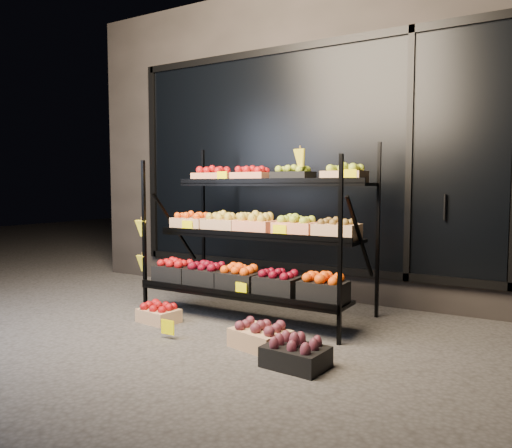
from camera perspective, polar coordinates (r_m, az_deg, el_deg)
The scene contains 7 objects.
ground at distance 4.42m, azimuth -4.22°, elevation -12.11°, with size 24.00×24.00×0.00m, color #514F4C.
building at distance 6.54m, azimuth 8.98°, elevation 8.71°, with size 6.00×2.08×3.50m.
display_rack at distance 4.76m, azimuth -0.23°, elevation -1.22°, with size 2.18×1.02×1.72m.
tag_floor_a at distance 4.24m, azimuth -10.06°, elevation -12.05°, with size 0.13×0.01×0.12m, color #FFF300.
floor_crate_left at distance 4.74m, azimuth -11.06°, elevation -9.92°, with size 0.39×0.31×0.19m.
floor_crate_midright at distance 3.95m, azimuth 0.48°, elevation -12.60°, with size 0.49×0.40×0.21m.
floor_crate_right at distance 3.57m, azimuth 4.56°, elevation -14.50°, with size 0.45×0.35×0.21m.
Camera 1 is at (2.44, -3.46, 1.26)m, focal length 35.00 mm.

